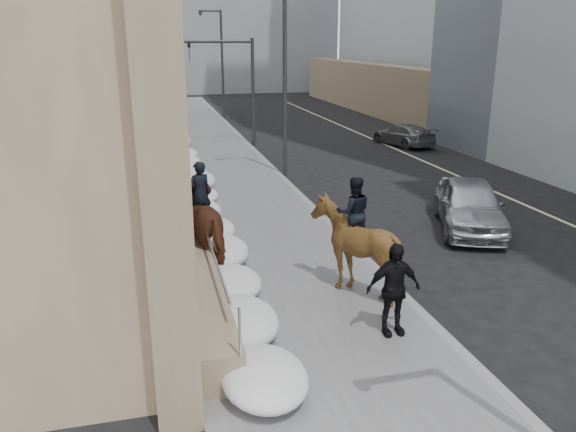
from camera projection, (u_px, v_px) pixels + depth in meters
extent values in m
plane|color=black|center=(310.00, 332.00, 11.89)|extent=(140.00, 140.00, 0.00)
cube|color=#57575A|center=(236.00, 202.00, 21.11)|extent=(5.00, 80.00, 0.12)
cube|color=slate|center=(303.00, 198.00, 21.72)|extent=(0.24, 80.00, 0.12)
cube|color=#BFB78C|center=(483.00, 187.00, 23.57)|extent=(0.15, 70.00, 0.01)
cube|color=#7D6C51|center=(164.00, 147.00, 29.72)|extent=(1.10, 44.00, 0.90)
cylinder|color=silver|center=(171.00, 130.00, 29.55)|extent=(0.06, 42.00, 0.06)
cube|color=black|center=(153.00, 91.00, 22.07)|extent=(0.20, 2.20, 4.50)
cube|color=gray|center=(115.00, 7.00, 74.05)|extent=(24.00, 12.00, 20.00)
cylinder|color=#2D2D30|center=(285.00, 86.00, 24.30)|extent=(0.18, 0.18, 8.00)
cylinder|color=#2D2D30|center=(222.00, 65.00, 42.79)|extent=(0.18, 0.18, 8.00)
cube|color=#2D2D30|center=(210.00, 11.00, 41.43)|extent=(1.60, 0.15, 0.12)
cylinder|color=#2D2D30|center=(200.00, 13.00, 41.31)|extent=(0.24, 0.24, 0.30)
cylinder|color=#2D2D30|center=(253.00, 93.00, 32.02)|extent=(0.20, 0.20, 6.00)
cylinder|color=#2D2D30|center=(216.00, 42.00, 30.71)|extent=(4.00, 0.16, 0.16)
imported|color=black|center=(189.00, 51.00, 30.51)|extent=(0.18, 0.22, 1.10)
ellipsoid|color=silver|center=(242.00, 321.00, 11.41)|extent=(1.50, 2.10, 0.68)
ellipsoid|color=silver|center=(219.00, 251.00, 15.11)|extent=(1.60, 2.20, 0.72)
ellipsoid|color=silver|center=(200.00, 211.00, 18.80)|extent=(1.40, 2.00, 0.64)
ellipsoid|color=silver|center=(194.00, 181.00, 22.52)|extent=(1.70, 2.30, 0.76)
ellipsoid|color=silver|center=(185.00, 162.00, 26.21)|extent=(1.50, 2.10, 0.66)
imported|color=#452214|center=(210.00, 224.00, 14.77)|extent=(2.02, 3.00, 2.33)
imported|color=black|center=(208.00, 194.00, 14.67)|extent=(0.72, 0.58, 1.72)
imported|color=#432C13|center=(354.00, 247.00, 13.25)|extent=(2.13, 2.32, 2.27)
imported|color=black|center=(353.00, 213.00, 13.15)|extent=(0.93, 0.77, 1.72)
imported|color=black|center=(393.00, 289.00, 11.35)|extent=(1.16, 0.48, 1.97)
imported|color=#A6A9AD|center=(470.00, 205.00, 18.16)|extent=(3.62, 5.16, 1.63)
imported|color=slate|center=(403.00, 135.00, 32.55)|extent=(2.73, 4.59, 1.25)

